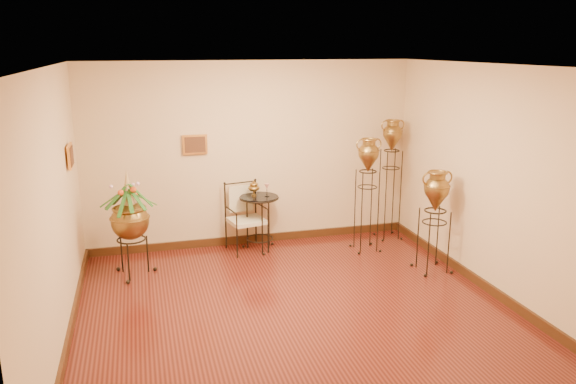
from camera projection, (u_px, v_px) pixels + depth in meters
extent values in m
plane|color=#5F1F16|center=(296.00, 312.00, 6.53)|extent=(5.00, 5.00, 0.00)
cube|color=#3F220E|center=(253.00, 239.00, 8.83)|extent=(5.00, 0.04, 0.12)
cube|color=#3F220E|center=(69.00, 335.00, 5.89)|extent=(0.04, 5.00, 0.12)
cube|color=#3F220E|center=(484.00, 284.00, 7.13)|extent=(0.04, 5.00, 0.12)
cube|color=#EAA044|center=(195.00, 145.00, 8.20)|extent=(0.36, 0.03, 0.29)
cube|color=#EAA044|center=(70.00, 156.00, 6.83)|extent=(0.03, 0.36, 0.29)
cube|color=#F8E3BB|center=(247.00, 221.00, 8.37)|extent=(0.58, 0.55, 0.06)
cube|color=#F8E3BB|center=(246.00, 202.00, 8.30)|extent=(0.38, 0.10, 0.40)
cylinder|color=black|center=(259.00, 197.00, 8.33)|extent=(0.57, 0.57, 0.02)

